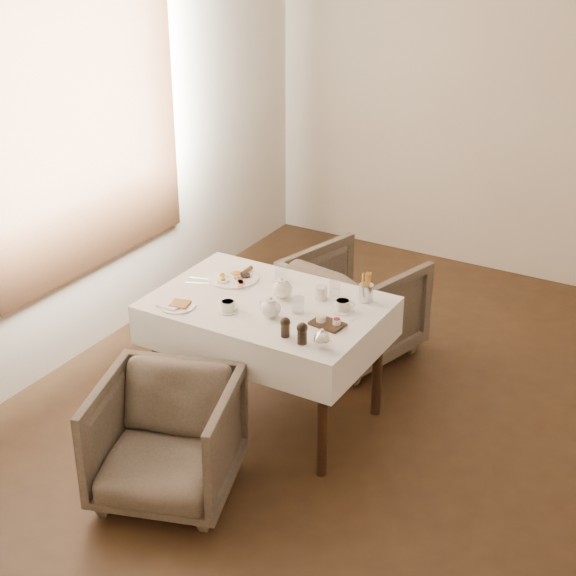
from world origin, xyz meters
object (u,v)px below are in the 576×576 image
at_px(table, 268,320).
at_px(armchair_near, 166,440).
at_px(teapot_centre, 282,288).
at_px(breakfast_plate, 234,277).
at_px(armchair_far, 353,306).

bearing_deg(table, armchair_near, -95.47).
bearing_deg(table, teapot_centre, 62.15).
relative_size(table, teapot_centre, 8.03).
bearing_deg(teapot_centre, table, -93.19).
bearing_deg(armchair_near, breakfast_plate, 85.12).
bearing_deg(armchair_far, armchair_near, 99.87).
bearing_deg(table, breakfast_plate, 153.81).
bearing_deg(armchair_far, breakfast_plate, 76.77).
xyz_separation_m(table, armchair_far, (0.09, 0.93, -0.29)).
bearing_deg(teapot_centre, armchair_near, -72.99).
bearing_deg(breakfast_plate, table, -3.42).
height_order(table, armchair_far, table).
bearing_deg(teapot_centre, breakfast_plate, -167.00).
bearing_deg(armchair_far, table, 99.85).
xyz_separation_m(armchair_near, teapot_centre, (0.13, 0.95, 0.50)).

